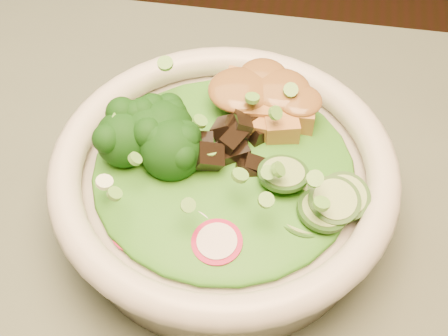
# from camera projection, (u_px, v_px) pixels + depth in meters

# --- Properties ---
(salad_bowl) EXTENTS (0.25, 0.25, 0.07)m
(salad_bowl) POSITION_uv_depth(u_px,v_px,m) (224.00, 184.00, 0.47)
(salad_bowl) COLOR beige
(salad_bowl) RESTS_ON dining_table
(lettuce_bed) EXTENTS (0.19, 0.19, 0.02)m
(lettuce_bed) POSITION_uv_depth(u_px,v_px,m) (224.00, 167.00, 0.45)
(lettuce_bed) COLOR #2B6715
(lettuce_bed) RESTS_ON salad_bowl
(broccoli_florets) EXTENTS (0.09, 0.09, 0.04)m
(broccoli_florets) POSITION_uv_depth(u_px,v_px,m) (149.00, 131.00, 0.45)
(broccoli_florets) COLOR black
(broccoli_florets) RESTS_ON salad_bowl
(radish_slices) EXTENTS (0.11, 0.07, 0.02)m
(radish_slices) POSITION_uv_depth(u_px,v_px,m) (190.00, 233.00, 0.41)
(radish_slices) COLOR maroon
(radish_slices) RESTS_ON salad_bowl
(cucumber_slices) EXTENTS (0.08, 0.08, 0.03)m
(cucumber_slices) POSITION_uv_depth(u_px,v_px,m) (305.00, 186.00, 0.43)
(cucumber_slices) COLOR #A4C66E
(cucumber_slices) RESTS_ON salad_bowl
(mushroom_heap) EXTENTS (0.08, 0.08, 0.04)m
(mushroom_heap) POSITION_uv_depth(u_px,v_px,m) (230.00, 145.00, 0.45)
(mushroom_heap) COLOR black
(mushroom_heap) RESTS_ON salad_bowl
(tofu_cubes) EXTENTS (0.10, 0.08, 0.03)m
(tofu_cubes) POSITION_uv_depth(u_px,v_px,m) (257.00, 103.00, 0.48)
(tofu_cubes) COLOR #A96738
(tofu_cubes) RESTS_ON salad_bowl
(peanut_sauce) EXTENTS (0.07, 0.05, 0.02)m
(peanut_sauce) POSITION_uv_depth(u_px,v_px,m) (258.00, 92.00, 0.47)
(peanut_sauce) COLOR brown
(peanut_sauce) RESTS_ON tofu_cubes
(scallion_garnish) EXTENTS (0.18, 0.18, 0.02)m
(scallion_garnish) POSITION_uv_depth(u_px,v_px,m) (224.00, 147.00, 0.43)
(scallion_garnish) COLOR #59A139
(scallion_garnish) RESTS_ON salad_bowl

